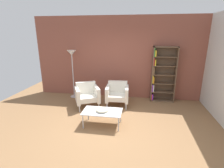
% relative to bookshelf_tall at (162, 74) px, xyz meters
% --- Properties ---
extents(ground_plane, '(8.32, 8.32, 0.00)m').
position_rel_bookshelf_tall_xyz_m(ground_plane, '(-1.42, -2.26, -0.95)').
color(ground_plane, olive).
extents(brick_back_panel, '(6.40, 0.12, 2.90)m').
position_rel_bookshelf_tall_xyz_m(brick_back_panel, '(-1.42, 0.20, 0.50)').
color(brick_back_panel, brown).
rests_on(brick_back_panel, ground_plane).
extents(bookshelf_tall, '(0.80, 0.30, 1.90)m').
position_rel_bookshelf_tall_xyz_m(bookshelf_tall, '(0.00, 0.00, 0.00)').
color(bookshelf_tall, brown).
rests_on(bookshelf_tall, ground_plane).
extents(coffee_table_low, '(1.00, 0.56, 0.40)m').
position_rel_bookshelf_tall_xyz_m(coffee_table_low, '(-1.68, -2.03, -0.58)').
color(coffee_table_low, silver).
rests_on(coffee_table_low, ground_plane).
extents(decorative_bowl, '(0.32, 0.32, 0.05)m').
position_rel_bookshelf_tall_xyz_m(decorative_bowl, '(-1.68, -2.03, -0.51)').
color(decorative_bowl, beige).
rests_on(decorative_bowl, coffee_table_low).
extents(armchair_by_bookshelf, '(0.76, 0.70, 0.78)m').
position_rel_bookshelf_tall_xyz_m(armchair_by_bookshelf, '(-1.46, -0.69, -0.53)').
color(armchair_by_bookshelf, white).
rests_on(armchair_by_bookshelf, ground_plane).
extents(armchair_near_window, '(0.92, 0.89, 0.78)m').
position_rel_bookshelf_tall_xyz_m(armchair_near_window, '(-2.41, -0.94, -0.53)').
color(armchair_near_window, white).
rests_on(armchair_near_window, ground_plane).
extents(floor_lamp_torchiere, '(0.32, 0.32, 1.74)m').
position_rel_bookshelf_tall_xyz_m(floor_lamp_torchiere, '(-3.17, -0.16, 0.50)').
color(floor_lamp_torchiere, silver).
rests_on(floor_lamp_torchiere, ground_plane).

